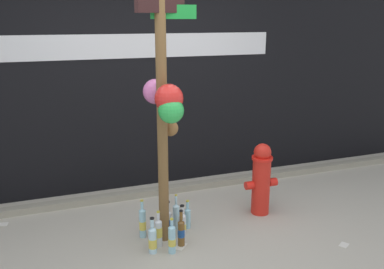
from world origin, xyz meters
The scene contains 17 objects.
ground_plane centered at (0.00, 0.00, 0.00)m, with size 14.00×14.00×0.00m, color #ADA899.
building_wall centered at (0.00, 1.84, 1.53)m, with size 10.00×0.21×3.05m.
curb_strip centered at (0.00, 1.39, 0.04)m, with size 8.00×0.12×0.08m, color gray.
memorial_post centered at (-0.17, 0.29, 1.48)m, with size 0.55×0.64×2.52m.
fire_hydrant centered at (0.99, 0.50, 0.41)m, with size 0.38×0.23×0.81m.
bottle_0 centered at (-0.38, 0.41, 0.16)m, with size 0.07×0.07×0.40m.
bottle_1 centered at (0.10, 0.44, 0.13)m, with size 0.06×0.06×0.31m.
bottle_2 centered at (-0.07, 0.12, 0.15)m, with size 0.07×0.07×0.37m.
bottle_3 centered at (-0.11, 0.43, 0.13)m, with size 0.06×0.06×0.34m.
bottle_4 centered at (-0.01, 0.47, 0.15)m, with size 0.07×0.07×0.38m.
bottle_5 centered at (-0.19, 0.03, 0.14)m, with size 0.07×0.07×0.35m.
bottle_6 centered at (0.01, 0.32, 0.13)m, with size 0.08×0.08×0.33m.
bottle_7 centered at (-0.28, 0.19, 0.15)m, with size 0.07×0.07×0.37m.
bottle_8 centered at (-0.36, 0.10, 0.13)m, with size 0.08×0.08×0.36m.
litter_0 centered at (1.41, -0.41, 0.00)m, with size 0.10×0.07×0.01m, color silver.
litter_1 centered at (-1.72, 1.18, 0.00)m, with size 0.08×0.09×0.01m, color silver.
litter_2 centered at (-0.08, 0.11, 0.00)m, with size 0.14×0.09×0.01m, color silver.
Camera 1 is at (-1.20, -3.30, 2.12)m, focal length 39.11 mm.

